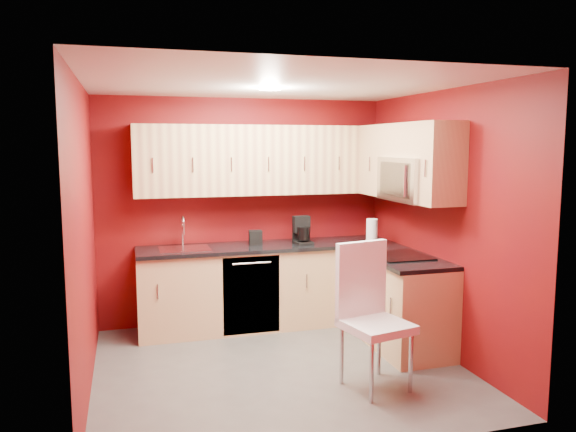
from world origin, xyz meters
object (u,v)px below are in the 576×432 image
paper_towel (372,232)px  dining_chair (376,318)px  microwave (413,179)px  coffee_maker (303,230)px  sink (184,245)px  napkin_holder (256,237)px

paper_towel → dining_chair: bearing=-113.1°
microwave → coffee_maker: (-0.81, 0.92, -0.60)m
sink → paper_towel: bearing=-10.1°
microwave → paper_towel: (-0.12, 0.65, -0.61)m
coffee_maker → napkin_holder: coffee_maker is taller
sink → microwave: bearing=-25.6°
microwave → sink: bearing=154.4°
sink → paper_towel: sink is taller
microwave → dining_chair: bearing=-132.1°
coffee_maker → microwave: bearing=-50.7°
sink → paper_towel: (1.98, -0.35, 0.11)m
sink → coffee_maker: (1.28, -0.08, 0.12)m
coffee_maker → paper_towel: (0.70, -0.27, -0.01)m
sink → dining_chair: 2.30m
dining_chair → coffee_maker: bearing=80.1°
microwave → dining_chair: microwave is taller
dining_chair → sink: bearing=114.3°
coffee_maker → paper_towel: coffee_maker is taller
sink → napkin_holder: (0.77, 0.04, 0.04)m
napkin_holder → dining_chair: bearing=-72.9°
sink → coffee_maker: sink is taller
napkin_holder → dining_chair: dining_chair is taller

